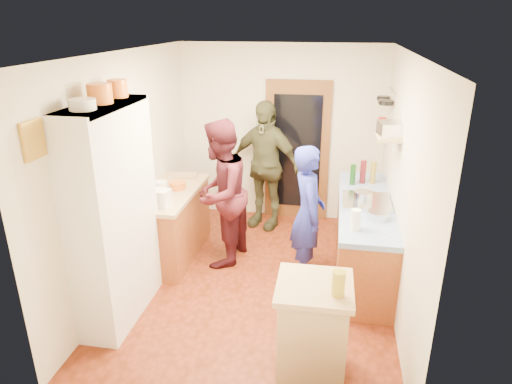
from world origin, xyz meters
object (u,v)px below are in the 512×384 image
(island_base, at_px, (312,333))
(person_left, at_px, (224,193))
(hutch_body, at_px, (114,216))
(person_hob, at_px, (311,215))
(person_back, at_px, (265,165))
(right_counter_base, at_px, (363,239))

(island_base, xyz_separation_m, person_left, (-1.21, 1.85, 0.48))
(person_left, bearing_deg, hutch_body, -22.92)
(person_hob, bearing_deg, person_left, 65.60)
(person_hob, bearing_deg, person_back, 16.69)
(person_left, distance_m, person_back, 1.17)
(hutch_body, bearing_deg, right_counter_base, 27.47)
(island_base, xyz_separation_m, person_back, (-0.87, 2.97, 0.50))
(person_back, bearing_deg, island_base, -53.90)
(right_counter_base, relative_size, person_hob, 1.36)
(hutch_body, relative_size, person_left, 1.20)
(right_counter_base, height_order, island_base, island_base)
(hutch_body, distance_m, person_back, 2.64)
(person_left, height_order, person_back, person_back)
(right_counter_base, height_order, person_hob, person_hob)
(island_base, height_order, person_back, person_back)
(island_base, height_order, person_hob, person_hob)
(right_counter_base, bearing_deg, person_hob, -156.13)
(island_base, bearing_deg, person_back, 106.37)
(right_counter_base, relative_size, person_back, 1.18)
(hutch_body, relative_size, right_counter_base, 1.00)
(hutch_body, xyz_separation_m, island_base, (2.01, -0.59, -0.67))
(right_counter_base, bearing_deg, person_back, 141.74)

